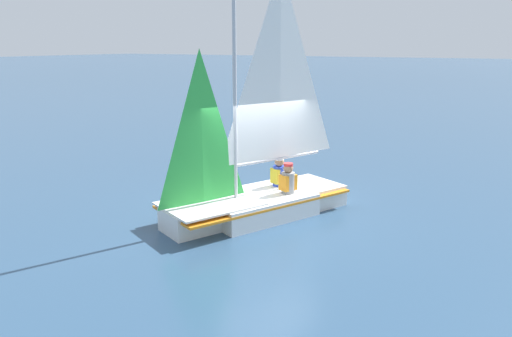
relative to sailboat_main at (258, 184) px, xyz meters
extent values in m
plane|color=#2D4C6B|center=(-0.02, -0.05, -0.73)|extent=(260.00, 260.00, 0.00)
cube|color=white|center=(-0.02, -0.05, -0.49)|extent=(2.44, 2.82, 0.48)
cube|color=white|center=(-0.70, -1.59, -0.49)|extent=(1.22, 1.27, 0.48)
cube|color=white|center=(0.65, 1.49, -0.49)|extent=(1.67, 1.46, 0.48)
cube|color=orange|center=(-0.02, -0.05, -0.33)|extent=(3.20, 4.53, 0.05)
cube|color=silver|center=(-0.50, -1.14, -0.23)|extent=(2.15, 2.38, 0.04)
cylinder|color=#B7B7BC|center=(-0.24, -0.55, 2.25)|extent=(0.08, 0.08, 4.99)
cylinder|color=#B7B7BC|center=(0.24, 0.54, 0.50)|extent=(1.01, 2.19, 0.07)
pyramid|color=white|center=(0.24, 0.54, 2.57)|extent=(0.95, 2.08, 4.10)
pyramid|color=green|center=(-0.57, -1.29, 1.39)|extent=(0.63, 1.35, 3.08)
cube|color=black|center=(0.88, 1.99, -0.56)|extent=(0.06, 0.09, 0.34)
cube|color=black|center=(0.53, 0.42, -0.50)|extent=(0.33, 0.35, 0.45)
cylinder|color=gray|center=(0.53, 0.42, -0.02)|extent=(0.40, 0.40, 0.50)
cube|color=orange|center=(0.53, 0.42, 0.00)|extent=(0.37, 0.42, 0.35)
sphere|color=#A87A56|center=(0.53, 0.42, 0.33)|extent=(0.22, 0.22, 0.22)
cylinder|color=red|center=(0.53, 0.42, 0.41)|extent=(0.28, 0.28, 0.06)
cube|color=black|center=(0.08, 0.86, -0.50)|extent=(0.33, 0.35, 0.45)
cylinder|color=blue|center=(0.08, 0.86, -0.02)|extent=(0.40, 0.40, 0.50)
cube|color=yellow|center=(0.08, 0.86, 0.00)|extent=(0.37, 0.42, 0.35)
sphere|color=#A87A56|center=(0.08, 0.86, 0.33)|extent=(0.22, 0.22, 0.22)
cylinder|color=white|center=(0.08, 0.86, 0.41)|extent=(0.28, 0.28, 0.06)
camera|label=1|loc=(5.30, -9.21, 3.02)|focal=35.00mm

